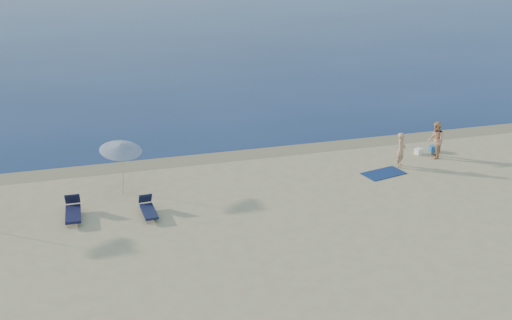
{
  "coord_description": "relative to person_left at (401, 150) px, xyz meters",
  "views": [
    {
      "loc": [
        -9.56,
        -8.95,
        11.05
      ],
      "look_at": [
        -2.38,
        16.0,
        1.0
      ],
      "focal_mm": 45.0,
      "sensor_mm": 36.0,
      "label": 1
    }
  ],
  "objects": [
    {
      "name": "lounger_left",
      "position": [
        -14.69,
        -1.35,
        -0.55
      ],
      "size": [
        0.61,
        1.77,
        0.77
      ],
      "rotation": [
        0.0,
        0.0,
        -0.02
      ],
      "color": "black",
      "rests_on": "ground"
    },
    {
      "name": "beach_towel",
      "position": [
        -1.11,
        -0.58,
        -0.81
      ],
      "size": [
        2.07,
        1.44,
        0.03
      ],
      "primitive_type": "cube",
      "rotation": [
        0.0,
        0.0,
        0.23
      ],
      "color": "#0F214F",
      "rests_on": "ground"
    },
    {
      "name": "white_bag",
      "position": [
        1.67,
        1.25,
        -0.68
      ],
      "size": [
        0.41,
        0.38,
        0.29
      ],
      "primitive_type": "cube",
      "rotation": [
        0.0,
        0.0,
        0.34
      ],
      "color": "white",
      "rests_on": "ground"
    },
    {
      "name": "person_left",
      "position": [
        0.0,
        0.0,
        0.0
      ],
      "size": [
        0.7,
        0.71,
        1.66
      ],
      "primitive_type": "imported",
      "rotation": [
        0.0,
        0.0,
        0.84
      ],
      "color": "tan",
      "rests_on": "ground"
    },
    {
      "name": "person_right",
      "position": [
        2.16,
        0.61,
        0.07
      ],
      "size": [
        0.98,
        1.08,
        1.79
      ],
      "primitive_type": "imported",
      "rotation": [
        0.0,
        0.0,
        -2.0
      ],
      "color": "tan",
      "rests_on": "ground"
    },
    {
      "name": "blue_cooler",
      "position": [
        2.59,
        1.35,
        -0.68
      ],
      "size": [
        0.45,
        0.34,
        0.3
      ],
      "primitive_type": "cube",
      "rotation": [
        0.0,
        0.0,
        -0.08
      ],
      "color": "#1F60A8",
      "rests_on": "ground"
    },
    {
      "name": "lounger_right",
      "position": [
        -11.87,
        -1.89,
        -0.58
      ],
      "size": [
        0.61,
        1.6,
        0.69
      ],
      "rotation": [
        0.0,
        0.0,
        0.06
      ],
      "color": "#141938",
      "rests_on": "ground"
    },
    {
      "name": "wet_sand_strip",
      "position": [
        -4.52,
        3.59,
        -0.83
      ],
      "size": [
        240.0,
        1.6,
        0.0
      ],
      "primitive_type": "cube",
      "color": "#847254",
      "rests_on": "ground"
    },
    {
      "name": "umbrella_near",
      "position": [
        -12.57,
        0.78,
        1.13
      ],
      "size": [
        2.32,
        2.33,
        2.32
      ],
      "rotation": [
        0.0,
        0.0,
        0.4
      ],
      "color": "silver",
      "rests_on": "ground"
    }
  ]
}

